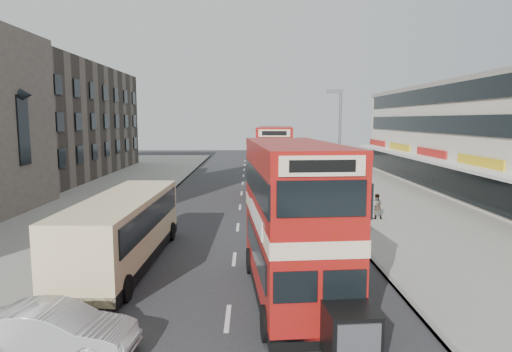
% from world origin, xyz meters
% --- Properties ---
extents(ground, '(160.00, 160.00, 0.00)m').
position_xyz_m(ground, '(0.00, 0.00, 0.00)').
color(ground, '#28282B').
rests_on(ground, ground).
extents(road_surface, '(12.00, 90.00, 0.01)m').
position_xyz_m(road_surface, '(0.00, 20.00, 0.01)').
color(road_surface, '#28282B').
rests_on(road_surface, ground).
extents(pavement_right, '(12.00, 90.00, 0.15)m').
position_xyz_m(pavement_right, '(12.00, 20.00, 0.07)').
color(pavement_right, gray).
rests_on(pavement_right, ground).
extents(pavement_left, '(12.00, 90.00, 0.15)m').
position_xyz_m(pavement_left, '(-12.00, 20.00, 0.07)').
color(pavement_left, gray).
rests_on(pavement_left, ground).
extents(kerb_left, '(0.20, 90.00, 0.16)m').
position_xyz_m(kerb_left, '(-6.10, 20.00, 0.07)').
color(kerb_left, gray).
rests_on(kerb_left, ground).
extents(kerb_right, '(0.20, 90.00, 0.16)m').
position_xyz_m(kerb_right, '(6.10, 20.00, 0.07)').
color(kerb_right, gray).
rests_on(kerb_right, ground).
extents(brick_terrace, '(14.00, 28.00, 12.00)m').
position_xyz_m(brick_terrace, '(-22.00, 38.00, 6.00)').
color(brick_terrace, '#66594C').
rests_on(brick_terrace, ground).
extents(commercial_row, '(9.90, 46.20, 9.30)m').
position_xyz_m(commercial_row, '(19.95, 22.00, 4.70)').
color(commercial_row, beige).
rests_on(commercial_row, ground).
extents(street_lamp, '(1.00, 0.20, 8.12)m').
position_xyz_m(street_lamp, '(6.52, 18.00, 4.78)').
color(street_lamp, slate).
rests_on(street_lamp, ground).
extents(bus_main, '(3.31, 9.58, 5.24)m').
position_xyz_m(bus_main, '(2.18, 3.64, 2.76)').
color(bus_main, black).
rests_on(bus_main, ground).
extents(bus_second, '(3.30, 9.98, 5.41)m').
position_xyz_m(bus_second, '(2.76, 24.89, 2.85)').
color(bus_second, black).
rests_on(bus_second, ground).
extents(coach, '(2.92, 10.39, 2.74)m').
position_xyz_m(coach, '(-4.70, 7.34, 1.61)').
color(coach, black).
rests_on(coach, ground).
extents(car_left_front, '(4.33, 1.84, 1.39)m').
position_xyz_m(car_left_front, '(-4.41, -0.23, 0.70)').
color(car_left_front, beige).
rests_on(car_left_front, ground).
extents(car_right_a, '(4.85, 2.30, 1.37)m').
position_xyz_m(car_right_a, '(4.57, 13.62, 0.68)').
color(car_right_a, '#A32910').
rests_on(car_right_a, ground).
extents(car_right_b, '(4.08, 1.90, 1.13)m').
position_xyz_m(car_right_b, '(4.88, 22.18, 0.57)').
color(car_right_b, '#D84D15').
rests_on(car_right_b, ground).
extents(car_right_c, '(3.86, 1.70, 1.29)m').
position_xyz_m(car_right_c, '(5.60, 30.67, 0.65)').
color(car_right_c, '#5E90BC').
rests_on(car_right_c, ground).
extents(pedestrian_near, '(0.59, 0.41, 1.56)m').
position_xyz_m(pedestrian_near, '(8.43, 15.49, 0.93)').
color(pedestrian_near, gray).
rests_on(pedestrian_near, pavement_right).
extents(pedestrian_far, '(1.16, 0.67, 1.87)m').
position_xyz_m(pedestrian_far, '(8.73, 30.19, 1.08)').
color(pedestrian_far, gray).
rests_on(pedestrian_far, pavement_right).
extents(cyclist, '(0.73, 1.93, 2.28)m').
position_xyz_m(cyclist, '(4.81, 19.70, 0.77)').
color(cyclist, gray).
rests_on(cyclist, ground).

